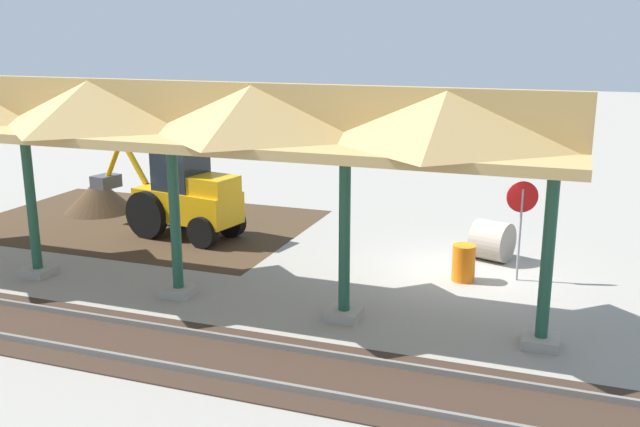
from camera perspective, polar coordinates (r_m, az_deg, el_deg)
name	(u,v)px	position (r m, az deg, el deg)	size (l,w,h in m)	color
ground_plane	(462,272)	(18.43, 11.27, -4.63)	(120.00, 120.00, 0.00)	gray
dirt_work_zone	(142,223)	(23.32, -14.08, -0.73)	(10.39, 7.00, 0.01)	#42301E
platform_canopy	(92,111)	(17.04, -17.75, 7.85)	(21.25, 3.20, 4.90)	#9E998E
rail_tracks	(401,388)	(12.55, 6.51, -13.73)	(60.00, 2.58, 0.15)	slate
stop_sign	(522,209)	(17.69, 15.82, 0.33)	(0.72, 0.29, 2.47)	gray
backhoe	(183,194)	(21.28, -10.90, 1.51)	(5.34, 2.24, 2.82)	orange
dirt_mound	(100,211)	(25.23, -17.18, 0.19)	(4.68, 4.68, 2.26)	#42301E
concrete_pipe	(492,241)	(19.44, 13.60, -2.12)	(1.19, 1.29, 1.05)	#9E9384
traffic_barrel	(464,263)	(17.71, 11.41, -3.89)	(0.56, 0.56, 0.90)	orange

